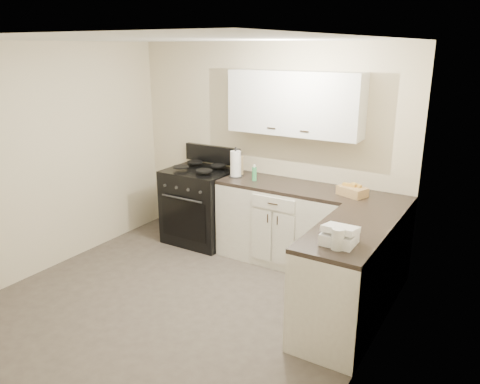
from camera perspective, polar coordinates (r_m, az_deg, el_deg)
The scene contains 19 objects.
floor at distance 4.76m, azimuth -7.67°, elevation -13.70°, with size 3.60×3.60×0.00m, color #473F38.
ceiling at distance 4.09m, azimuth -9.14°, elevation 17.93°, with size 3.60×3.60×0.00m, color white.
wall_back at distance 5.71m, azimuth 3.21°, elevation 5.26°, with size 3.60×3.60×0.00m, color beige.
wall_right at distance 3.45m, azimuth 15.48°, elevation -3.55°, with size 3.60×3.60×0.00m, color beige.
wall_left at distance 5.55m, azimuth -22.88°, elevation 3.56°, with size 3.60×3.60×0.00m, color beige.
base_cabinets_back at distance 5.50m, azimuth 5.49°, elevation -3.98°, with size 1.55×0.60×0.90m, color silver.
base_cabinets_right at distance 4.59m, azimuth 14.10°, elevation -8.95°, with size 0.60×1.90×0.90m, color silver.
countertop_back at distance 5.35m, azimuth 5.63°, elevation 0.71°, with size 1.55×0.60×0.04m, color black.
countertop_right at distance 4.41m, azimuth 14.54°, elevation -3.46°, with size 0.60×1.90×0.04m, color black.
upper_cabinets at distance 5.30m, azimuth 6.65°, elevation 10.69°, with size 1.55×0.30×0.70m, color silver.
stove at distance 6.06m, azimuth -4.85°, elevation -1.83°, with size 0.82×0.70×0.99m, color black.
knife_block at distance 5.70m, azimuth -0.30°, elevation 3.28°, with size 0.11×0.10×0.24m, color tan.
paper_towel at distance 5.61m, azimuth -0.54°, elevation 3.44°, with size 0.13×0.13×0.31m, color white.
soap_bottle at distance 5.46m, azimuth 1.76°, elevation 2.22°, with size 0.05×0.05×0.16m, color #3FA45F.
wicker_basket at distance 5.05m, azimuth 13.54°, elevation 0.09°, with size 0.29×0.19×0.10m, color tan.
countertop_grill at distance 3.81m, azimuth 11.99°, elevation -5.54°, with size 0.26×0.24×0.09m, color white.
glass_jar at distance 3.70m, azimuth 11.85°, elevation -5.61°, with size 0.10×0.10×0.17m, color silver.
oven_mitt_near at distance 4.19m, azimuth 7.60°, elevation -10.10°, with size 0.02×0.17×0.30m, color black.
oven_mitt_far at distance 4.54m, azimuth 9.56°, elevation -8.91°, with size 0.02×0.16×0.29m, color black.
Camera 1 is at (2.63, -3.13, 2.44)m, focal length 35.00 mm.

